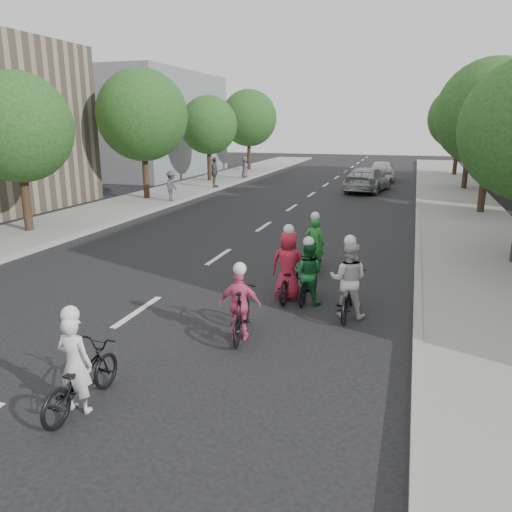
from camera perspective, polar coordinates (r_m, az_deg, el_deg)
The scene contains 24 objects.
ground at distance 11.67m, azimuth -13.38°, elevation -6.20°, with size 120.00×120.00×0.00m, color black.
sidewalk_left at distance 24.02m, azimuth -17.80°, elevation 4.54°, with size 4.00×80.00×0.15m, color gray.
curb_left at distance 22.96m, azimuth -13.80°, elevation 4.40°, with size 0.18×80.00×0.18m, color #999993.
sidewalk_right at distance 19.84m, azimuth 23.62°, elevation 1.91°, with size 4.00×80.00×0.15m, color gray.
curb_right at distance 19.71m, azimuth 18.00°, elevation 2.40°, with size 0.18×80.00×0.18m, color #999993.
bldg_sw at distance 43.16m, azimuth -13.22°, elevation 14.43°, with size 10.00×14.00×8.00m, color slate.
tree_l_2 at distance 20.68m, azimuth -25.61°, elevation 13.09°, with size 4.00×4.00×5.97m.
tree_l_3 at distance 28.00m, azimuth -12.87°, elevation 15.41°, with size 4.80×4.80×6.93m.
tree_l_4 at distance 36.08m, azimuth -5.45°, elevation 14.65°, with size 4.00×4.00×5.97m.
tree_l_5 at distance 44.52m, azimuth -0.82°, elevation 15.48°, with size 4.80×4.80×6.93m.
tree_r_1 at distance 25.08m, azimuth 25.33°, elevation 14.48°, with size 4.80×4.80×6.93m.
tree_r_2 at distance 34.03m, azimuth 23.30°, elevation 13.52°, with size 4.00×4.00×5.97m.
tree_r_3 at distance 43.00m, azimuth 22.27°, elevation 14.43°, with size 4.80×4.80×6.93m.
cyclist_0 at distance 11.12m, azimuth 10.48°, elevation -3.54°, with size 0.83×1.81×1.84m.
cyclist_1 at distance 14.37m, azimuth 6.71°, elevation 0.63°, with size 0.62×1.51×1.73m.
cyclist_2 at distance 9.85m, azimuth -1.71°, elevation -6.11°, with size 0.88×1.78×1.57m.
cyclist_3 at distance 8.00m, azimuth -19.51°, elevation -12.66°, with size 0.63×1.76×1.65m.
cyclist_4 at distance 12.05m, azimuth 3.75°, elevation -1.92°, with size 0.83×1.81×1.84m.
cyclist_5 at distance 11.81m, azimuth 5.97°, elevation -2.50°, with size 0.76×1.50×1.61m.
follow_car_lead at distance 31.95m, azimuth 12.66°, elevation 8.54°, with size 2.09×5.13×1.49m, color #A8A8AC.
follow_car_trail at distance 38.15m, azimuth 14.14°, elevation 9.47°, with size 1.80×4.48×1.53m, color white.
spectator_0 at distance 26.65m, azimuth -9.62°, elevation 7.89°, with size 1.02×0.59×1.58m, color #464550.
spectator_1 at distance 32.04m, azimuth -4.76°, elevation 9.49°, with size 1.11×0.46×1.89m, color #4F4D5A.
spectator_2 at distance 37.62m, azimuth -1.30°, elevation 10.10°, with size 0.77×0.50×1.57m, color #545361.
Camera 1 is at (5.73, -9.29, 4.14)m, focal length 35.00 mm.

